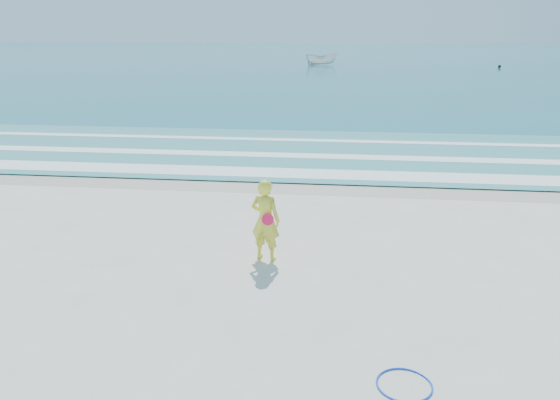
# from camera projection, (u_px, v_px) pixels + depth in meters

# --- Properties ---
(ground) EXTENTS (400.00, 400.00, 0.00)m
(ground) POSITION_uv_depth(u_px,v_px,m) (230.00, 315.00, 10.06)
(ground) COLOR silver
(ground) RESTS_ON ground
(wet_sand) EXTENTS (400.00, 2.40, 0.00)m
(wet_sand) POSITION_uv_depth(u_px,v_px,m) (284.00, 184.00, 18.59)
(wet_sand) COLOR #B2A893
(wet_sand) RESTS_ON ground
(ocean) EXTENTS (400.00, 190.00, 0.04)m
(ocean) POSITION_uv_depth(u_px,v_px,m) (336.00, 55.00, 109.55)
(ocean) COLOR #19727F
(ocean) RESTS_ON ground
(shallow) EXTENTS (400.00, 10.00, 0.01)m
(shallow) POSITION_uv_depth(u_px,v_px,m) (297.00, 151.00, 23.32)
(shallow) COLOR #59B7AD
(shallow) RESTS_ON ocean
(foam_near) EXTENTS (400.00, 1.40, 0.01)m
(foam_near) POSITION_uv_depth(u_px,v_px,m) (288.00, 173.00, 19.81)
(foam_near) COLOR white
(foam_near) RESTS_ON shallow
(foam_mid) EXTENTS (400.00, 0.90, 0.01)m
(foam_mid) POSITION_uv_depth(u_px,v_px,m) (295.00, 155.00, 22.55)
(foam_mid) COLOR white
(foam_mid) RESTS_ON shallow
(foam_far) EXTENTS (400.00, 0.60, 0.01)m
(foam_far) POSITION_uv_depth(u_px,v_px,m) (301.00, 140.00, 25.68)
(foam_far) COLOR white
(foam_far) RESTS_ON shallow
(hoop) EXTENTS (1.08, 1.08, 0.03)m
(hoop) POSITION_uv_depth(u_px,v_px,m) (404.00, 385.00, 8.07)
(hoop) COLOR blue
(hoop) RESTS_ON ground
(boat) EXTENTS (4.76, 2.55, 1.74)m
(boat) POSITION_uv_depth(u_px,v_px,m) (321.00, 59.00, 79.02)
(boat) COLOR silver
(boat) RESTS_ON ocean
(buoy) EXTENTS (0.41, 0.41, 0.41)m
(buoy) POSITION_uv_depth(u_px,v_px,m) (499.00, 66.00, 73.32)
(buoy) COLOR black
(buoy) RESTS_ON ocean
(woman) EXTENTS (0.79, 0.63, 1.89)m
(woman) POSITION_uv_depth(u_px,v_px,m) (265.00, 220.00, 12.25)
(woman) COLOR yellow
(woman) RESTS_ON ground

